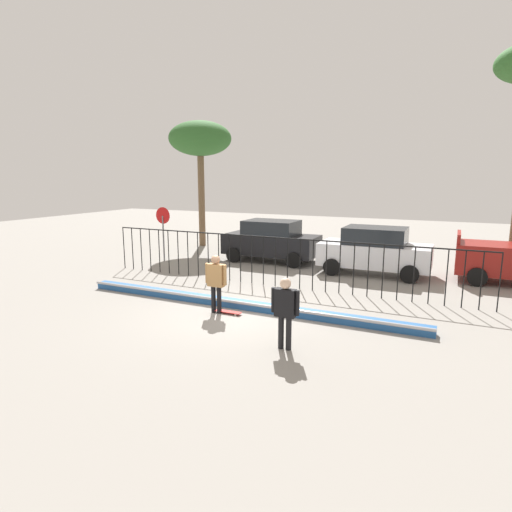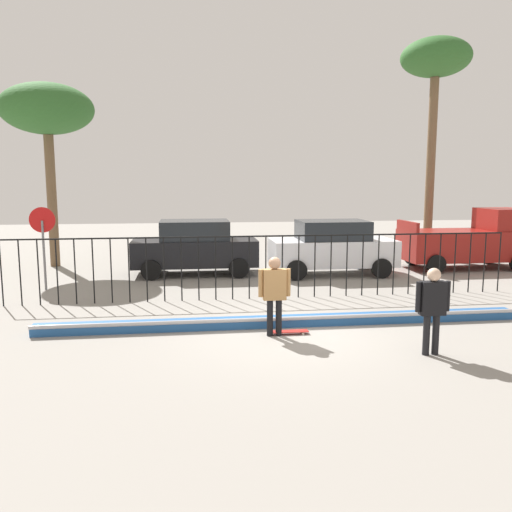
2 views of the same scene
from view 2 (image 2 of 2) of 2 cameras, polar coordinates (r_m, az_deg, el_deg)
ground_plane at (r=11.42m, az=3.68°, el=-8.46°), size 60.00×60.00×0.00m
bowl_coping_ledge at (r=11.93m, az=3.14°, el=-7.12°), size 11.00×0.41×0.27m
perimeter_fence at (r=14.48m, az=1.08°, el=-0.41°), size 14.04×0.04×1.78m
skateboarder at (r=11.00m, az=2.04°, el=-3.61°), size 0.69×0.26×1.70m
skateboard at (r=11.36m, az=3.75°, el=-8.25°), size 0.80×0.20×0.07m
camera_operator at (r=10.36m, az=18.76°, el=-4.91°), size 0.68×0.25×1.67m
parked_car_black at (r=18.37m, az=-6.72°, el=1.00°), size 4.30×2.12×1.90m
parked_car_white at (r=18.43m, az=8.33°, el=0.99°), size 4.30×2.12×1.90m
pickup_truck at (r=21.11m, az=22.48°, el=1.55°), size 4.70×2.12×2.24m
stop_sign at (r=16.78m, az=-22.27°, el=1.96°), size 0.76×0.07×2.50m
palm_tree_tall at (r=23.65m, az=19.04°, el=19.09°), size 2.82×2.82×8.99m
palm_tree_short at (r=21.47m, az=-21.91°, el=14.46°), size 3.41×3.41×6.85m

